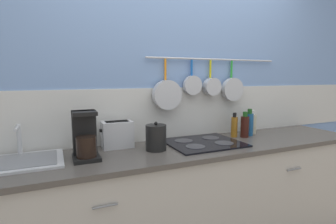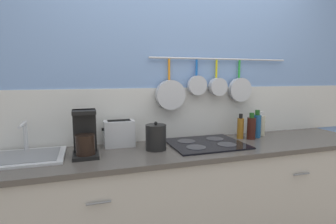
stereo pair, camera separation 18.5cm
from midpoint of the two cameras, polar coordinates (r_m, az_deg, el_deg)
name	(u,v)px [view 1 (the left image)]	position (r m, az deg, el deg)	size (l,w,h in m)	color
wall_back	(176,95)	(2.23, -0.68, 3.68)	(7.20, 0.15, 2.60)	#7293C6
cabinet_base	(194,205)	(2.16, 3.01, -19.62)	(2.90, 0.57, 0.87)	#B7B2A8
countertop	(194,148)	(2.00, 3.10, -7.96)	(2.94, 0.59, 0.03)	#4C4742
sink_basin	(18,161)	(1.90, -32.39, -8.96)	(0.51, 0.39, 0.22)	#B7BABF
coffee_maker	(85,139)	(1.79, -20.47, -5.52)	(0.16, 0.20, 0.31)	black
toaster	(117,134)	(1.99, -13.64, -4.80)	(0.24, 0.13, 0.20)	#B7BABF
kettle	(156,137)	(1.88, -5.47, -5.57)	(0.15, 0.15, 0.21)	black
cooktop	(203,143)	(2.07, 5.21, -6.68)	(0.56, 0.48, 0.01)	black
bottle_vinegar	(234,126)	(2.32, 12.04, -3.08)	(0.06, 0.06, 0.21)	#8C5919
bottle_olive_oil	(245,126)	(2.33, 14.21, -3.00)	(0.07, 0.07, 0.22)	#33140F
bottle_hot_sauce	(249,124)	(2.40, 15.20, -2.51)	(0.07, 0.07, 0.24)	navy
bottle_dish_soap	(252,123)	(2.50, 15.90, -2.40)	(0.07, 0.07, 0.21)	#BFB799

